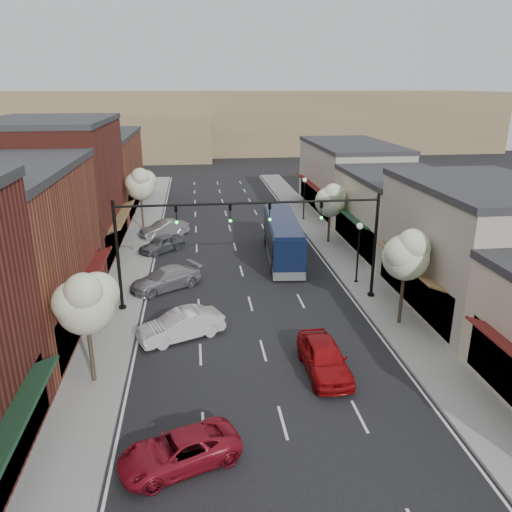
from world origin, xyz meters
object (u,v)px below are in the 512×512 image
object	(u,v)px
signal_mast_right	(339,232)
parked_car_c	(166,279)
tree_left_far	(140,184)
parked_car_a	(179,451)
tree_right_far	(331,199)
parked_car_b	(181,325)
lamp_post_near	(359,243)
lamp_post_far	(304,192)
signal_mast_left	(157,238)
tree_right_near	(407,253)
tree_left_near	(86,301)
coach_bus	(283,238)
parked_car_e	(164,229)
red_hatchback	(324,357)
parked_car_d	(162,244)

from	to	relation	value
signal_mast_right	parked_car_c	size ratio (longest dim) A/B	1.63
signal_mast_right	tree_left_far	distance (m)	22.68
tree_left_far	parked_car_a	xyz separation A→B (m)	(4.05, -31.87, -3.98)
tree_right_far	parked_car_b	size ratio (longest dim) A/B	1.15
lamp_post_near	lamp_post_far	xyz separation A→B (m)	(0.00, 17.50, 0.00)
signal_mast_left	tree_right_near	world-z (taller)	signal_mast_left
tree_left_near	parked_car_c	bearing A→B (deg)	76.19
coach_bus	parked_car_e	distance (m)	12.25
tree_right_near	lamp_post_far	distance (m)	24.11
tree_right_near	coach_bus	distance (m)	13.75
signal_mast_right	parked_car_b	world-z (taller)	signal_mast_right
tree_left_near	coach_bus	size ratio (longest dim) A/B	0.52
tree_right_far	parked_car_a	world-z (taller)	tree_right_far
lamp_post_near	lamp_post_far	distance (m)	17.50
signal_mast_right	tree_left_far	xyz separation A→B (m)	(-13.87, 17.95, -0.02)
lamp_post_far	parked_car_b	size ratio (longest dim) A/B	0.94
tree_left_near	lamp_post_near	xyz separation A→B (m)	(16.05, 10.56, -1.22)
tree_left_far	parked_car_a	distance (m)	32.37
red_hatchback	parked_car_d	size ratio (longest dim) A/B	1.16
parked_car_b	parked_car_d	size ratio (longest dim) A/B	1.15
tree_right_near	parked_car_a	xyz separation A→B (m)	(-12.55, -9.87, -3.83)
parked_car_a	parked_car_d	xyz separation A→B (m)	(-1.99, 25.31, 0.08)
tree_right_far	red_hatchback	bearing A→B (deg)	-105.64
signal_mast_left	red_hatchback	bearing A→B (deg)	-45.54
signal_mast_left	red_hatchback	world-z (taller)	signal_mast_left
signal_mast_right	coach_bus	world-z (taller)	signal_mast_right
signal_mast_right	coach_bus	xyz separation A→B (m)	(-2.06, 8.55, -2.88)
tree_left_far	parked_car_d	world-z (taller)	tree_left_far
tree_right_far	tree_left_far	xyz separation A→B (m)	(-16.60, 6.00, 0.61)
tree_left_near	coach_bus	bearing A→B (deg)	54.55
signal_mast_right	tree_right_far	size ratio (longest dim) A/B	1.51
signal_mast_right	lamp_post_far	bearing A→B (deg)	83.78
signal_mast_left	coach_bus	size ratio (longest dim) A/B	0.75
tree_right_far	parked_car_b	world-z (taller)	tree_right_far
tree_left_near	parked_car_b	distance (m)	6.59
tree_right_far	red_hatchback	xyz separation A→B (m)	(-5.70, -20.37, -3.17)
signal_mast_left	parked_car_a	bearing A→B (deg)	-84.17
signal_mast_left	parked_car_c	distance (m)	5.04
signal_mast_left	tree_left_near	distance (m)	8.48
signal_mast_left	parked_car_c	xyz separation A→B (m)	(0.14, 3.21, -3.89)
lamp_post_far	parked_car_e	distance (m)	14.75
red_hatchback	parked_car_e	xyz separation A→B (m)	(-8.83, 24.31, -0.08)
parked_car_b	parked_car_c	bearing A→B (deg)	165.99
tree_right_near	lamp_post_near	bearing A→B (deg)	94.77
parked_car_a	parked_car_e	distance (m)	29.88
tree_left_near	parked_car_c	xyz separation A→B (m)	(2.77, 11.26, -3.49)
tree_right_near	parked_car_d	world-z (taller)	tree_right_near
signal_mast_right	parked_car_a	distance (m)	17.50
parked_car_a	lamp_post_far	bearing A→B (deg)	140.40
lamp_post_near	parked_car_a	world-z (taller)	lamp_post_near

